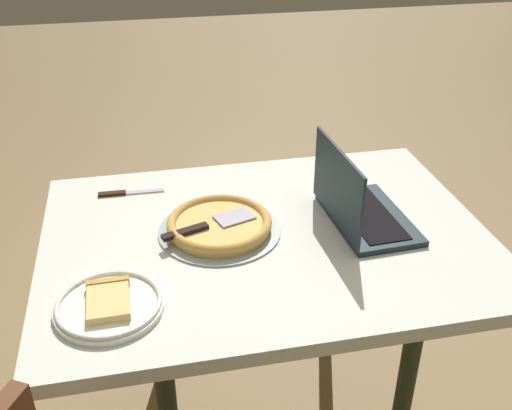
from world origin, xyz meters
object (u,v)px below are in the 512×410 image
Objects in this scene: dining_table at (266,255)px; laptop at (357,206)px; table_knife at (124,193)px; pizza_plate at (109,304)px; pizza_tray at (219,225)px.

dining_table is 3.54× the size of laptop.
laptop reaches higher than table_knife.
table_knife is at bearing -38.90° from dining_table.
pizza_tray is at bearing -137.57° from pizza_plate.
laptop is at bearing -178.65° from dining_table.
table_knife is (-0.04, -0.54, -0.01)m from pizza_plate.
laptop is 1.36× the size of pizza_plate.
pizza_tray is (-0.30, -0.27, 0.01)m from pizza_plate.
table_knife is (0.64, -0.30, -0.05)m from laptop.
pizza_tray is 0.37m from table_knife.
pizza_tray is at bearing 133.40° from table_knife.
dining_table is 0.49m from pizza_plate.
dining_table is at bearing -150.84° from pizza_plate.
laptop is 0.71m from table_knife.
pizza_plate is at bearing 42.43° from pizza_tray.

